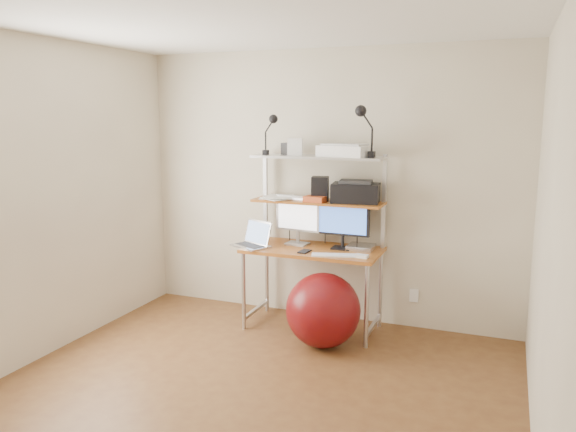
{
  "coord_description": "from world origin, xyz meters",
  "views": [
    {
      "loc": [
        1.57,
        -3.15,
        1.9
      ],
      "look_at": [
        -0.12,
        1.15,
        1.07
      ],
      "focal_mm": 35.0,
      "sensor_mm": 36.0,
      "label": 1
    }
  ],
  "objects_px": {
    "monitor_silver": "(298,217)",
    "exercise_ball": "(323,310)",
    "laptop": "(254,241)",
    "printer": "(356,192)",
    "monitor_black": "(343,222)"
  },
  "relations": [
    {
      "from": "exercise_ball",
      "to": "monitor_black",
      "type": "bearing_deg",
      "value": 85.94
    },
    {
      "from": "printer",
      "to": "exercise_ball",
      "type": "relative_size",
      "value": 0.71
    },
    {
      "from": "monitor_black",
      "to": "printer",
      "type": "distance_m",
      "value": 0.28
    },
    {
      "from": "monitor_black",
      "to": "exercise_ball",
      "type": "xyz_separation_m",
      "value": [
        -0.03,
        -0.44,
        -0.67
      ]
    },
    {
      "from": "monitor_silver",
      "to": "laptop",
      "type": "distance_m",
      "value": 0.46
    },
    {
      "from": "monitor_silver",
      "to": "monitor_black",
      "type": "xyz_separation_m",
      "value": [
        0.43,
        -0.02,
        -0.02
      ]
    },
    {
      "from": "monitor_black",
      "to": "laptop",
      "type": "relative_size",
      "value": 1.17
    },
    {
      "from": "laptop",
      "to": "monitor_silver",
      "type": "bearing_deg",
      "value": 60.0
    },
    {
      "from": "monitor_black",
      "to": "printer",
      "type": "height_order",
      "value": "printer"
    },
    {
      "from": "printer",
      "to": "monitor_silver",
      "type": "bearing_deg",
      "value": 176.4
    },
    {
      "from": "monitor_silver",
      "to": "exercise_ball",
      "type": "bearing_deg",
      "value": -43.25
    },
    {
      "from": "exercise_ball",
      "to": "printer",
      "type": "bearing_deg",
      "value": 76.03
    },
    {
      "from": "laptop",
      "to": "printer",
      "type": "xyz_separation_m",
      "value": [
        0.86,
        0.26,
        0.45
      ]
    },
    {
      "from": "exercise_ball",
      "to": "monitor_silver",
      "type": "bearing_deg",
      "value": 130.67
    },
    {
      "from": "exercise_ball",
      "to": "laptop",
      "type": "bearing_deg",
      "value": 161.93
    }
  ]
}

